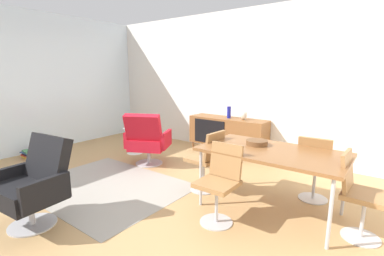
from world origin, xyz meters
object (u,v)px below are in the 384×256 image
object	(u,v)px
sideboard	(228,132)
magazine_stack	(34,153)
armchair_black_shell	(34,182)
side_table_round	(134,138)
lounge_chair_red	(147,139)
fruit_bowl	(134,126)
vase_sculptural_dark	(229,112)
dining_chair_far_end	(359,192)
dining_table	(272,154)
dining_chair_front_left	(220,180)
vase_cobalt	(244,115)
dining_chair_back_right	(315,166)
dining_chair_near_window	(207,158)
wooden_bowl_on_table	(257,143)

from	to	relation	value
sideboard	magazine_stack	size ratio (longest dim) A/B	3.90
armchair_black_shell	side_table_round	distance (m)	2.69
lounge_chair_red	fruit_bowl	distance (m)	0.83
vase_sculptural_dark	fruit_bowl	world-z (taller)	vase_sculptural_dark
dining_chair_far_end	side_table_round	world-z (taller)	dining_chair_far_end
dining_table	dining_chair_front_left	distance (m)	0.70
dining_chair_far_end	lounge_chair_red	xyz separation A→B (m)	(-3.23, 0.27, -0.00)
vase_cobalt	dining_table	bearing A→B (deg)	-54.87
dining_chair_front_left	lounge_chair_red	bearing A→B (deg)	157.24
vase_sculptural_dark	vase_cobalt	bearing A→B (deg)	0.00
side_table_round	lounge_chair_red	bearing A→B (deg)	-25.66
sideboard	dining_chair_back_right	distance (m)	2.28
armchair_black_shell	side_table_round	xyz separation A→B (m)	(-1.17, 2.42, -0.15)
dining_table	armchair_black_shell	distance (m)	2.62
dining_chair_near_window	side_table_round	world-z (taller)	dining_chair_near_window
wooden_bowl_on_table	dining_chair_near_window	size ratio (longest dim) A/B	0.30
wooden_bowl_on_table	magazine_stack	xyz separation A→B (m)	(-4.21, -0.83, -0.70)
fruit_bowl	dining_chair_front_left	bearing A→B (deg)	-23.59
fruit_bowl	magazine_stack	bearing A→B (deg)	-135.51
sideboard	dining_table	bearing A→B (deg)	-48.11
wooden_bowl_on_table	lounge_chair_red	world-z (taller)	lounge_chair_red
vase_cobalt	magazine_stack	xyz separation A→B (m)	(-3.21, -2.48, -0.73)
dining_table	dining_chair_front_left	xyz separation A→B (m)	(-0.35, -0.56, -0.23)
sideboard	dining_chair_near_window	world-z (taller)	dining_chair_near_window
dining_chair_far_end	armchair_black_shell	xyz separation A→B (m)	(-2.79, -1.79, -0.00)
dining_chair_far_end	vase_cobalt	bearing A→B (deg)	140.39
dining_chair_back_right	vase_sculptural_dark	bearing A→B (deg)	147.81
dining_chair_front_left	dining_chair_back_right	bearing A→B (deg)	57.82
dining_chair_back_right	magazine_stack	distance (m)	4.98
dining_chair_back_right	lounge_chair_red	world-z (taller)	lounge_chair_red
dining_chair_front_left	armchair_black_shell	xyz separation A→B (m)	(-1.56, -1.23, -0.00)
vase_cobalt	dining_chair_far_end	world-z (taller)	vase_cobalt
dining_chair_back_right	dining_chair_near_window	bearing A→B (deg)	-155.65
armchair_black_shell	magazine_stack	distance (m)	2.79
side_table_round	magazine_stack	distance (m)	1.94
dining_chair_far_end	magazine_stack	size ratio (longest dim) A/B	2.08
sideboard	dining_table	world-z (taller)	dining_table
armchair_black_shell	dining_chair_back_right	bearing A→B (deg)	46.09
vase_sculptural_dark	side_table_round	size ratio (longest dim) A/B	0.45
side_table_round	fruit_bowl	distance (m)	0.24
sideboard	vase_sculptural_dark	size ratio (longest dim) A/B	6.90
lounge_chair_red	vase_cobalt	bearing A→B (deg)	53.76
sideboard	dining_chair_front_left	bearing A→B (deg)	-62.05
dining_table	wooden_bowl_on_table	distance (m)	0.27
dining_chair_far_end	dining_chair_near_window	bearing A→B (deg)	-179.83
vase_cobalt	fruit_bowl	size ratio (longest dim) A/B	0.87
vase_sculptural_dark	dining_table	distance (m)	2.36
magazine_stack	vase_cobalt	bearing A→B (deg)	37.77
sideboard	fruit_bowl	world-z (taller)	sideboard
wooden_bowl_on_table	fruit_bowl	bearing A→B (deg)	169.59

